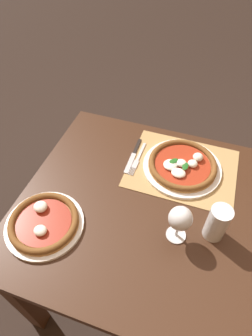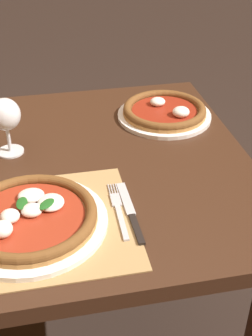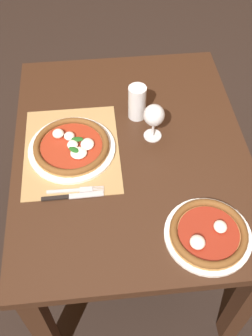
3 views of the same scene
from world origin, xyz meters
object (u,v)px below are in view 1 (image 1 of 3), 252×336
fork (138,159)px  knife (133,156)px  pizza_near (182,165)px  wine_glass (180,220)px  pizza_far (44,222)px  pint_glass (217,223)px

fork → knife: (0.02, -0.01, 0.00)m
fork → knife: 0.03m
pizza_near → wine_glass: bearing=97.7°
wine_glass → pizza_far: bearing=13.9°
pizza_far → wine_glass: size_ratio=1.82×
wine_glass → pint_glass: size_ratio=1.07×
pint_glass → fork: 0.44m
pint_glass → pizza_far: bearing=15.6°
wine_glass → knife: 0.42m
pizza_near → pint_glass: size_ratio=2.27×
pint_glass → pizza_near: bearing=-58.6°
pizza_near → wine_glass: wine_glass is taller
pizza_near → wine_glass: 0.33m
fork → knife: size_ratio=0.93×
pizza_far → wine_glass: (-0.46, -0.11, 0.09)m
pizza_far → pint_glass: pint_glass is taller
pint_glass → fork: bearing=-35.9°
pint_glass → knife: bearing=-35.2°
pizza_near → fork: bearing=2.8°
pizza_near → fork: 0.19m
pizza_near → knife: 0.22m
fork → pint_glass: bearing=144.1°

